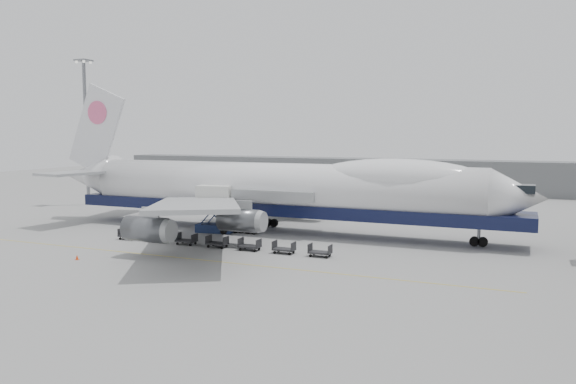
% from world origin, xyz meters
% --- Properties ---
extents(ground, '(260.00, 260.00, 0.00)m').
position_xyz_m(ground, '(0.00, 0.00, 0.00)').
color(ground, gray).
rests_on(ground, ground).
extents(apron_line, '(60.00, 0.15, 0.01)m').
position_xyz_m(apron_line, '(0.00, -6.00, 0.01)').
color(apron_line, gold).
rests_on(apron_line, ground).
extents(hangar, '(110.00, 8.00, 7.00)m').
position_xyz_m(hangar, '(-10.00, 70.00, 3.50)').
color(hangar, slate).
rests_on(hangar, ground).
extents(floodlight_mast, '(2.40, 2.40, 25.43)m').
position_xyz_m(floodlight_mast, '(-42.00, 24.00, 14.27)').
color(floodlight_mast, slate).
rests_on(floodlight_mast, ground).
extents(airliner, '(67.00, 55.30, 19.98)m').
position_xyz_m(airliner, '(0.64, 12.00, 5.62)').
color(airliner, white).
rests_on(airliner, ground).
extents(catering_truck, '(5.10, 3.86, 6.05)m').
position_xyz_m(catering_truck, '(-6.98, 8.52, 3.43)').
color(catering_truck, navy).
rests_on(catering_truck, ground).
extents(traffic_cone, '(0.35, 0.35, 0.51)m').
position_xyz_m(traffic_cone, '(-11.83, -10.76, 0.24)').
color(traffic_cone, '#EF3D0C').
rests_on(traffic_cone, ground).
extents(dolly_0, '(2.30, 1.35, 1.30)m').
position_xyz_m(dolly_0, '(-14.02, 0.05, 0.53)').
color(dolly_0, '#2D2D30').
rests_on(dolly_0, ground).
extents(dolly_1, '(2.30, 1.35, 1.30)m').
position_xyz_m(dolly_1, '(-9.96, 0.05, 0.53)').
color(dolly_1, '#2D2D30').
rests_on(dolly_1, ground).
extents(dolly_2, '(2.30, 1.35, 1.30)m').
position_xyz_m(dolly_2, '(-5.91, 0.05, 0.53)').
color(dolly_2, '#2D2D30').
rests_on(dolly_2, ground).
extents(dolly_3, '(2.30, 1.35, 1.30)m').
position_xyz_m(dolly_3, '(-1.85, 0.05, 0.53)').
color(dolly_3, '#2D2D30').
rests_on(dolly_3, ground).
extents(dolly_4, '(2.30, 1.35, 1.30)m').
position_xyz_m(dolly_4, '(2.21, 0.05, 0.53)').
color(dolly_4, '#2D2D30').
rests_on(dolly_4, ground).
extents(dolly_5, '(2.30, 1.35, 1.30)m').
position_xyz_m(dolly_5, '(6.26, 0.05, 0.53)').
color(dolly_5, '#2D2D30').
rests_on(dolly_5, ground).
extents(dolly_6, '(2.30, 1.35, 1.30)m').
position_xyz_m(dolly_6, '(10.32, 0.05, 0.53)').
color(dolly_6, '#2D2D30').
rests_on(dolly_6, ground).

